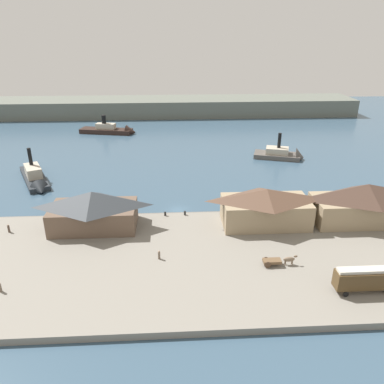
# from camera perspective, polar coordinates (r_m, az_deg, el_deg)

# --- Properties ---
(ground_plane) EXTENTS (320.00, 320.00, 0.00)m
(ground_plane) POSITION_cam_1_polar(r_m,az_deg,el_deg) (87.87, -2.17, -2.77)
(ground_plane) COLOR #385166
(quay_promenade) EXTENTS (110.00, 36.00, 1.20)m
(quay_promenade) POSITION_cam_1_polar(r_m,az_deg,el_deg) (68.46, -1.75, -10.43)
(quay_promenade) COLOR gray
(quay_promenade) RESTS_ON ground
(seawall_edge) EXTENTS (110.00, 0.80, 1.00)m
(seawall_edge) POSITION_cam_1_polar(r_m,az_deg,el_deg) (84.43, -2.12, -3.54)
(seawall_edge) COLOR #666159
(seawall_edge) RESTS_ON ground
(ferry_shed_west_terminal) EXTENTS (17.52, 9.81, 8.00)m
(ferry_shed_west_terminal) POSITION_cam_1_polar(r_m,az_deg,el_deg) (78.69, -14.87, -2.60)
(ferry_shed_west_terminal) COLOR brown
(ferry_shed_west_terminal) RESTS_ON quay_promenade
(ferry_shed_east_terminal) EXTENTS (18.21, 9.39, 7.90)m
(ferry_shed_east_terminal) POSITION_cam_1_polar(r_m,az_deg,el_deg) (78.95, 11.21, -2.19)
(ferry_shed_east_terminal) COLOR #998466
(ferry_shed_east_terminal) RESTS_ON quay_promenade
(ferry_shed_central_terminal) EXTENTS (22.03, 9.28, 8.55)m
(ferry_shed_central_terminal) POSITION_cam_1_polar(r_m,az_deg,el_deg) (86.42, 24.96, -1.49)
(ferry_shed_central_terminal) COLOR #998466
(ferry_shed_central_terminal) RESTS_ON quay_promenade
(street_tram) EXTENTS (9.84, 2.41, 4.24)m
(street_tram) POSITION_cam_1_polar(r_m,az_deg,el_deg) (64.82, 25.13, -11.83)
(street_tram) COLOR #4C381E
(street_tram) RESTS_ON quay_promenade
(horse_cart) EXTENTS (5.97, 1.61, 1.87)m
(horse_cart) POSITION_cam_1_polar(r_m,az_deg,el_deg) (67.38, 12.99, -10.16)
(horse_cart) COLOR brown
(horse_cart) RESTS_ON quay_promenade
(pedestrian_standing_center) EXTENTS (0.43, 0.43, 1.73)m
(pedestrian_standing_center) POSITION_cam_1_polar(r_m,az_deg,el_deg) (67.62, -5.06, -9.58)
(pedestrian_standing_center) COLOR #6B5B4C
(pedestrian_standing_center) RESTS_ON quay_promenade
(pedestrian_near_west_shed) EXTENTS (0.44, 0.44, 1.78)m
(pedestrian_near_west_shed) POSITION_cam_1_polar(r_m,az_deg,el_deg) (66.94, -27.28, -12.83)
(pedestrian_near_west_shed) COLOR #6B5B4C
(pedestrian_near_west_shed) RESTS_ON quay_promenade
(pedestrian_by_tram) EXTENTS (0.44, 0.44, 1.77)m
(pedestrian_by_tram) POSITION_cam_1_polar(r_m,az_deg,el_deg) (84.24, -26.21, -5.05)
(pedestrian_by_tram) COLOR #4C3D33
(pedestrian_by_tram) RESTS_ON quay_promenade
(mooring_post_east) EXTENTS (0.44, 0.44, 0.90)m
(mooring_post_east) POSITION_cam_1_polar(r_m,az_deg,el_deg) (82.68, -1.09, -3.24)
(mooring_post_east) COLOR black
(mooring_post_east) RESTS_ON quay_promenade
(mooring_post_center_west) EXTENTS (0.44, 0.44, 0.90)m
(mooring_post_center_west) POSITION_cam_1_polar(r_m,az_deg,el_deg) (82.56, -4.12, -3.34)
(mooring_post_center_west) COLOR black
(mooring_post_center_west) RESTS_ON quay_promenade
(ferry_approaching_east) EXTENTS (17.18, 10.81, 10.67)m
(ferry_approaching_east) POSITION_cam_1_polar(r_m,az_deg,el_deg) (127.23, 13.84, 5.54)
(ferry_approaching_east) COLOR #514C47
(ferry_approaching_east) RESTS_ON ground
(ferry_departing_north) EXTENTS (14.33, 22.24, 10.68)m
(ferry_departing_north) POSITION_cam_1_polar(r_m,az_deg,el_deg) (111.36, -22.81, 1.87)
(ferry_departing_north) COLOR #23282D
(ferry_departing_north) RESTS_ON ground
(ferry_moored_west) EXTENTS (23.83, 10.32, 9.12)m
(ferry_moored_west) POSITION_cam_1_polar(r_m,az_deg,el_deg) (158.67, -12.03, 9.22)
(ferry_moored_west) COLOR black
(ferry_moored_west) RESTS_ON ground
(far_headland) EXTENTS (180.00, 24.00, 8.00)m
(far_headland) POSITION_cam_1_polar(r_m,az_deg,el_deg) (192.07, -2.96, 12.91)
(far_headland) COLOR #60665B
(far_headland) RESTS_ON ground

